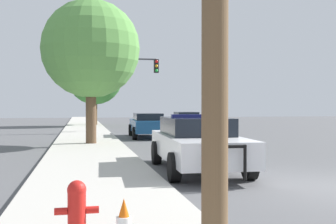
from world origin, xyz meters
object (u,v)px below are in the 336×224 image
(traffic_light, at_px, (122,77))
(tree_sidewalk_near, at_px, (91,49))
(fire_hydrant, at_px, (77,207))
(tree_sidewalk_far, at_px, (95,77))
(traffic_cone, at_px, (124,222))
(police_car, at_px, (197,142))
(car_background_oncoming, at_px, (187,120))
(car_background_midblock, at_px, (147,124))

(traffic_light, height_order, tree_sidewalk_near, tree_sidewalk_near)
(fire_hydrant, bearing_deg, tree_sidewalk_far, 87.65)
(fire_hydrant, height_order, tree_sidewalk_near, tree_sidewalk_near)
(traffic_cone, bearing_deg, traffic_light, 84.54)
(tree_sidewalk_far, bearing_deg, traffic_cone, -91.36)
(police_car, height_order, traffic_light, traffic_light)
(fire_hydrant, distance_m, traffic_cone, 0.70)
(traffic_light, distance_m, tree_sidewalk_near, 9.33)
(car_background_oncoming, distance_m, tree_sidewalk_far, 9.82)
(fire_hydrant, xyz_separation_m, traffic_cone, (0.54, -0.43, -0.10))
(traffic_light, height_order, traffic_cone, traffic_light)
(police_car, bearing_deg, tree_sidewalk_far, -83.37)
(car_background_oncoming, height_order, tree_sidewalk_far, tree_sidewalk_far)
(traffic_light, xyz_separation_m, tree_sidewalk_near, (-2.22, -9.04, 0.61))
(police_car, height_order, car_background_oncoming, police_car)
(car_background_midblock, xyz_separation_m, tree_sidewalk_near, (-3.20, -4.46, 3.51))
(tree_sidewalk_far, relative_size, tree_sidewalk_near, 1.04)
(fire_hydrant, distance_m, tree_sidewalk_far, 31.91)
(traffic_light, distance_m, car_background_oncoming, 6.55)
(police_car, distance_m, fire_hydrant, 6.54)
(car_background_midblock, bearing_deg, police_car, -89.88)
(car_background_midblock, bearing_deg, car_background_oncoming, 63.43)
(car_background_oncoming, xyz_separation_m, tree_sidewalk_far, (-6.55, 6.40, 3.55))
(traffic_light, bearing_deg, police_car, -88.52)
(police_car, distance_m, tree_sidewalk_near, 8.84)
(fire_hydrant, relative_size, car_background_midblock, 0.15)
(car_background_midblock, bearing_deg, traffic_cone, -97.11)
(tree_sidewalk_far, bearing_deg, tree_sidewalk_near, -92.49)
(traffic_light, bearing_deg, tree_sidewalk_far, 98.80)
(traffic_light, distance_m, car_background_midblock, 5.50)
(traffic_light, height_order, car_background_oncoming, traffic_light)
(car_background_oncoming, bearing_deg, police_car, 78.68)
(tree_sidewalk_near, bearing_deg, fire_hydrant, -92.16)
(fire_hydrant, height_order, car_background_oncoming, car_background_oncoming)
(tree_sidewalk_far, xyz_separation_m, tree_sidewalk_near, (-0.80, -18.26, -0.00))
(tree_sidewalk_near, bearing_deg, traffic_cone, -89.86)
(tree_sidewalk_far, xyz_separation_m, traffic_cone, (-0.76, -32.09, -3.84))
(fire_hydrant, bearing_deg, car_background_oncoming, 72.73)
(police_car, relative_size, traffic_light, 1.05)
(traffic_light, xyz_separation_m, traffic_cone, (-2.19, -22.87, -3.22))
(police_car, distance_m, car_background_midblock, 12.16)
(fire_hydrant, bearing_deg, traffic_cone, -38.47)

